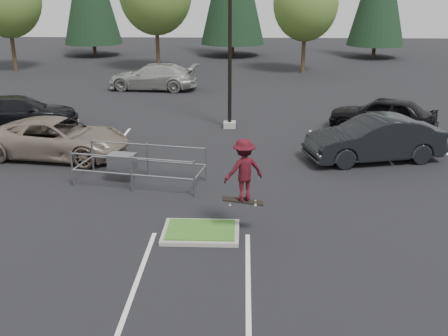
{
  "coord_description": "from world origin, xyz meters",
  "views": [
    {
      "loc": [
        1.18,
        -13.61,
        6.8
      ],
      "look_at": [
        0.61,
        1.5,
        1.51
      ],
      "focal_mm": 42.0,
      "sensor_mm": 36.0,
      "label": 1
    }
  ],
  "objects_px": {
    "decid_a": "(7,1)",
    "car_l_tan": "(58,138)",
    "car_r_charc": "(374,139)",
    "car_r_black": "(384,114)",
    "skateboarder": "(243,170)",
    "cart_corral": "(126,161)",
    "decid_c": "(305,6)",
    "car_l_black": "(19,112)",
    "light_pole": "(230,35)",
    "car_far_silver": "(153,77)"
  },
  "relations": [
    {
      "from": "decid_a",
      "to": "decid_c",
      "type": "distance_m",
      "value": 24.0
    },
    {
      "from": "decid_c",
      "to": "car_r_black",
      "type": "bearing_deg",
      "value": -83.75
    },
    {
      "from": "decid_a",
      "to": "car_far_silver",
      "type": "distance_m",
      "value": 16.0
    },
    {
      "from": "car_l_tan",
      "to": "car_l_black",
      "type": "bearing_deg",
      "value": 45.97
    },
    {
      "from": "decid_a",
      "to": "cart_corral",
      "type": "xyz_separation_m",
      "value": [
        15.0,
        -25.94,
        -4.77
      ]
    },
    {
      "from": "light_pole",
      "to": "car_l_tan",
      "type": "height_order",
      "value": "light_pole"
    },
    {
      "from": "cart_corral",
      "to": "car_far_silver",
      "type": "height_order",
      "value": "car_far_silver"
    },
    {
      "from": "car_l_black",
      "to": "car_r_black",
      "type": "xyz_separation_m",
      "value": [
        18.0,
        0.0,
        0.06
      ]
    },
    {
      "from": "light_pole",
      "to": "car_r_black",
      "type": "distance_m",
      "value": 8.38
    },
    {
      "from": "skateboarder",
      "to": "car_far_silver",
      "type": "height_order",
      "value": "skateboarder"
    },
    {
      "from": "car_l_tan",
      "to": "skateboarder",
      "type": "bearing_deg",
      "value": -123.92
    },
    {
      "from": "cart_corral",
      "to": "car_l_black",
      "type": "bearing_deg",
      "value": 144.07
    },
    {
      "from": "light_pole",
      "to": "car_far_silver",
      "type": "distance_m",
      "value": 11.99
    },
    {
      "from": "decid_a",
      "to": "skateboarder",
      "type": "distance_m",
      "value": 35.78
    },
    {
      "from": "skateboarder",
      "to": "car_r_charc",
      "type": "relative_size",
      "value": 0.35
    },
    {
      "from": "car_r_charc",
      "to": "cart_corral",
      "type": "bearing_deg",
      "value": -86.39
    },
    {
      "from": "decid_c",
      "to": "car_r_charc",
      "type": "relative_size",
      "value": 1.52
    },
    {
      "from": "decid_a",
      "to": "car_far_silver",
      "type": "height_order",
      "value": "decid_a"
    },
    {
      "from": "car_l_black",
      "to": "car_r_black",
      "type": "height_order",
      "value": "car_r_black"
    },
    {
      "from": "light_pole",
      "to": "decid_a",
      "type": "xyz_separation_m",
      "value": [
        -18.51,
        18.03,
        1.02
      ]
    },
    {
      "from": "decid_c",
      "to": "car_l_tan",
      "type": "bearing_deg",
      "value": -118.68
    },
    {
      "from": "light_pole",
      "to": "decid_c",
      "type": "distance_m",
      "value": 18.67
    },
    {
      "from": "decid_a",
      "to": "cart_corral",
      "type": "bearing_deg",
      "value": -59.95
    },
    {
      "from": "cart_corral",
      "to": "light_pole",
      "type": "bearing_deg",
      "value": 76.79
    },
    {
      "from": "decid_a",
      "to": "car_r_charc",
      "type": "relative_size",
      "value": 1.62
    },
    {
      "from": "decid_a",
      "to": "car_r_charc",
      "type": "bearing_deg",
      "value": -43.22
    },
    {
      "from": "decid_c",
      "to": "skateboarder",
      "type": "distance_m",
      "value": 30.33
    },
    {
      "from": "decid_a",
      "to": "car_l_black",
      "type": "distance_m",
      "value": 20.75
    },
    {
      "from": "car_l_tan",
      "to": "cart_corral",
      "type": "bearing_deg",
      "value": -121.64
    },
    {
      "from": "car_l_black",
      "to": "car_r_charc",
      "type": "bearing_deg",
      "value": -120.97
    },
    {
      "from": "car_l_tan",
      "to": "car_l_black",
      "type": "xyz_separation_m",
      "value": [
        -3.5,
        4.5,
        -0.01
      ]
    },
    {
      "from": "car_r_black",
      "to": "car_l_tan",
      "type": "bearing_deg",
      "value": -48.08
    },
    {
      "from": "cart_corral",
      "to": "car_r_charc",
      "type": "bearing_deg",
      "value": 27.69
    },
    {
      "from": "decid_c",
      "to": "car_l_tan",
      "type": "relative_size",
      "value": 1.43
    },
    {
      "from": "decid_c",
      "to": "car_far_silver",
      "type": "relative_size",
      "value": 1.38
    },
    {
      "from": "decid_a",
      "to": "car_r_black",
      "type": "relative_size",
      "value": 1.76
    },
    {
      "from": "car_l_black",
      "to": "car_r_black",
      "type": "distance_m",
      "value": 18.0
    },
    {
      "from": "decid_a",
      "to": "cart_corral",
      "type": "height_order",
      "value": "decid_a"
    },
    {
      "from": "light_pole",
      "to": "decid_c",
      "type": "xyz_separation_m",
      "value": [
        5.49,
        17.83,
        0.69
      ]
    },
    {
      "from": "decid_a",
      "to": "car_l_tan",
      "type": "xyz_separation_m",
      "value": [
        11.51,
        -23.03,
        -4.77
      ]
    },
    {
      "from": "decid_c",
      "to": "car_l_black",
      "type": "xyz_separation_m",
      "value": [
        -15.99,
        -18.33,
        -4.45
      ]
    },
    {
      "from": "cart_corral",
      "to": "skateboarder",
      "type": "relative_size",
      "value": 2.45
    },
    {
      "from": "car_r_charc",
      "to": "car_r_black",
      "type": "distance_m",
      "value": 4.74
    },
    {
      "from": "car_l_tan",
      "to": "car_r_charc",
      "type": "bearing_deg",
      "value": -81.91
    },
    {
      "from": "car_l_tan",
      "to": "car_r_black",
      "type": "relative_size",
      "value": 1.16
    },
    {
      "from": "cart_corral",
      "to": "car_r_black",
      "type": "bearing_deg",
      "value": 44.64
    },
    {
      "from": "skateboarder",
      "to": "car_r_black",
      "type": "relative_size",
      "value": 0.38
    },
    {
      "from": "car_far_silver",
      "to": "car_l_black",
      "type": "bearing_deg",
      "value": -19.84
    },
    {
      "from": "car_l_tan",
      "to": "light_pole",
      "type": "bearing_deg",
      "value": -46.37
    },
    {
      "from": "car_r_charc",
      "to": "skateboarder",
      "type": "bearing_deg",
      "value": -50.77
    }
  ]
}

